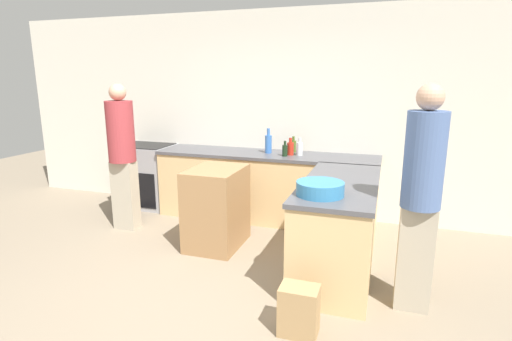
% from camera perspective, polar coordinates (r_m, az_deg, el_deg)
% --- Properties ---
extents(ground_plane, '(14.00, 14.00, 0.00)m').
position_cam_1_polar(ground_plane, '(3.57, -9.38, -18.07)').
color(ground_plane, gray).
extents(wall_back, '(8.00, 0.06, 2.70)m').
position_cam_1_polar(wall_back, '(5.42, 2.54, 7.96)').
color(wall_back, silver).
rests_on(wall_back, ground_plane).
extents(counter_back, '(2.86, 0.68, 0.89)m').
position_cam_1_polar(counter_back, '(5.25, 1.39, -2.26)').
color(counter_back, '#D6B27A').
rests_on(counter_back, ground_plane).
extents(counter_peninsula, '(0.69, 1.68, 0.89)m').
position_cam_1_polar(counter_peninsula, '(3.97, 11.69, -7.73)').
color(counter_peninsula, '#D6B27A').
rests_on(counter_peninsula, ground_plane).
extents(range_oven, '(0.74, 0.62, 0.90)m').
position_cam_1_polar(range_oven, '(6.03, -15.25, -0.68)').
color(range_oven, '#99999E').
rests_on(range_oven, ground_plane).
extents(island_table, '(0.54, 0.72, 0.88)m').
position_cam_1_polar(island_table, '(4.44, -5.65, -5.26)').
color(island_table, '#997047').
rests_on(island_table, ground_plane).
extents(mixing_bowl, '(0.40, 0.40, 0.11)m').
position_cam_1_polar(mixing_bowl, '(3.35, 9.15, -2.56)').
color(mixing_bowl, teal).
rests_on(mixing_bowl, counter_peninsula).
extents(water_bottle_blue, '(0.09, 0.09, 0.32)m').
position_cam_1_polar(water_bottle_blue, '(5.15, 1.78, 3.91)').
color(water_bottle_blue, '#386BB7').
rests_on(water_bottle_blue, counter_back).
extents(olive_oil_bottle, '(0.07, 0.07, 0.21)m').
position_cam_1_polar(olive_oil_bottle, '(5.24, 5.35, 3.52)').
color(olive_oil_bottle, '#475B1E').
rests_on(olive_oil_bottle, counter_back).
extents(vinegar_bottle_clear, '(0.08, 0.08, 0.22)m').
position_cam_1_polar(vinegar_bottle_clear, '(5.03, 6.25, 3.16)').
color(vinegar_bottle_clear, silver).
rests_on(vinegar_bottle_clear, counter_back).
extents(wine_bottle_dark, '(0.07, 0.07, 0.19)m').
position_cam_1_polar(wine_bottle_dark, '(4.96, 4.15, 2.93)').
color(wine_bottle_dark, black).
rests_on(wine_bottle_dark, counter_back).
extents(hot_sauce_bottle, '(0.09, 0.09, 0.22)m').
position_cam_1_polar(hot_sauce_bottle, '(5.04, 4.93, 3.19)').
color(hot_sauce_bottle, red).
rests_on(hot_sauce_bottle, counter_back).
extents(person_by_range, '(0.32, 0.32, 1.77)m').
position_cam_1_polar(person_by_range, '(5.06, -18.58, 2.58)').
color(person_by_range, '#ADA38E').
rests_on(person_by_range, ground_plane).
extents(person_at_peninsula, '(0.30, 0.30, 1.80)m').
position_cam_1_polar(person_at_peninsula, '(3.31, 22.54, -2.71)').
color(person_at_peninsula, '#ADA38E').
rests_on(person_at_peninsula, ground_plane).
extents(paper_bag, '(0.28, 0.21, 0.37)m').
position_cam_1_polar(paper_bag, '(3.09, 6.16, -19.25)').
color(paper_bag, '#A88456').
rests_on(paper_bag, ground_plane).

